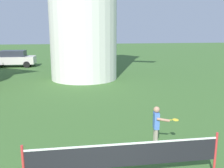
# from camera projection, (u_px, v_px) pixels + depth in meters

# --- Properties ---
(tennis_net) EXTENTS (4.63, 0.06, 1.10)m
(tennis_net) POSITION_uv_depth(u_px,v_px,m) (125.00, 155.00, 5.90)
(tennis_net) COLOR red
(tennis_net) RESTS_ON ground_plane
(player_far) EXTENTS (0.72, 0.58, 1.27)m
(player_far) POSITION_uv_depth(u_px,v_px,m) (157.00, 124.00, 7.76)
(player_far) COLOR #9E937F
(player_far) RESTS_ON ground_plane
(parked_car_cream) EXTENTS (4.03, 1.99, 1.56)m
(parked_car_cream) POSITION_uv_depth(u_px,v_px,m) (14.00, 58.00, 24.34)
(parked_car_cream) COLOR silver
(parked_car_cream) RESTS_ON ground_plane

